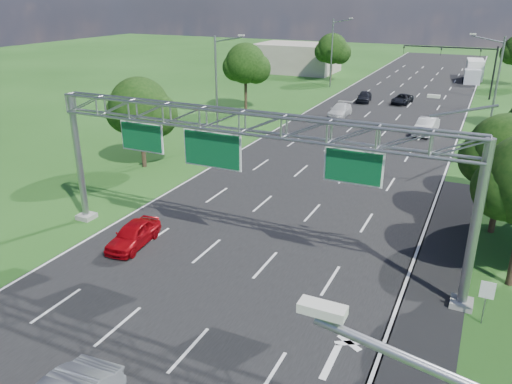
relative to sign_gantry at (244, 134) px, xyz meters
The scene contains 19 objects.
ground 19.28m from the sign_gantry, 91.05° to the left, with size 220.00×220.00×0.00m, color #1C4715.
road 19.28m from the sign_gantry, 91.05° to the left, with size 18.00×180.00×0.02m, color black.
road_flare 12.20m from the sign_gantry, 11.47° to the left, with size 3.00×30.00×0.02m, color black.
sign_gantry is the anchor object (origin of this frame).
regulatory_sign 13.25m from the sign_gantry, ahead, with size 0.60×0.08×2.10m.
traffic_signal 53.51m from the sign_gantry, 82.32° to the left, with size 12.21×0.24×7.00m.
streetlight_l_near 21.47m from the sign_gantry, 122.87° to the left, with size 2.97×0.22×10.16m.
streetlight_l_far 54.28m from the sign_gantry, 102.38° to the left, with size 2.97×0.22×10.16m.
streetlight_r_mid 30.10m from the sign_gantry, 68.60° to the left, with size 2.97×0.22×10.16m.
tree_verge_la 17.56m from the sign_gantry, 144.84° to the left, with size 5.76×4.80×7.40m.
tree_verge_lb 36.85m from the sign_gantry, 116.19° to the left, with size 5.76×4.80×8.06m.
tree_verge_lc 59.56m from the sign_gantry, 102.86° to the left, with size 5.76×4.80×7.62m.
building_left 69.82m from the sign_gantry, 108.69° to the left, with size 14.00×10.00×5.00m, color #9E9384.
red_coupe 8.96m from the sign_gantry, 165.21° to the right, with size 1.63×4.06×1.38m, color #A4070E.
car_queue_a 35.49m from the sign_gantry, 97.94° to the left, with size 2.01×4.95×1.44m, color silver.
car_queue_b 45.62m from the sign_gantry, 89.46° to the left, with size 2.00×4.35×1.21m, color black.
car_queue_c 44.85m from the sign_gantry, 95.62° to the left, with size 1.64×4.09×1.39m, color black.
car_queue_d 31.80m from the sign_gantry, 80.11° to the left, with size 1.72×4.93×1.63m, color silver.
box_truck 69.46m from the sign_gantry, 83.67° to the left, with size 3.17×8.96×3.31m.
Camera 1 is at (11.25, -9.62, 13.43)m, focal length 35.00 mm.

